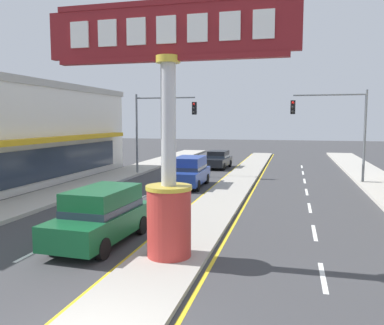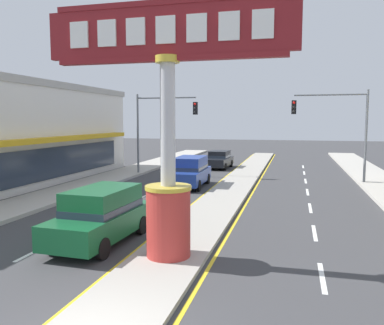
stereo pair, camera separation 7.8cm
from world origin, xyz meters
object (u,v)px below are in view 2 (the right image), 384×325
Objects in this scene: traffic_light_right_side at (338,120)px; suv_near_right_lane at (101,215)px; suv_far_right_lane at (190,171)px; sedan_near_left_lane at (219,159)px; traffic_light_left_side at (159,120)px; district_sign at (168,133)px.

suv_near_right_lane is (-9.14, -15.75, -3.26)m from traffic_light_right_side.
suv_far_right_lane is 10.13m from sedan_near_left_lane.
traffic_light_left_side is 17.16m from suv_near_right_lane.
traffic_light_right_side is 10.41m from suv_far_right_lane.
suv_near_right_lane is at bearing -89.98° from suv_far_right_lane.
district_sign is 13.70m from suv_far_right_lane.
suv_far_right_lane is at bearing 90.02° from suv_near_right_lane.
suv_near_right_lane and suv_far_right_lane have the same top height.
district_sign is at bearing -70.06° from traffic_light_left_side.
traffic_light_left_side is (-6.37, 17.55, 0.39)m from district_sign.
sedan_near_left_lane is (-0.00, 22.14, -0.20)m from suv_near_right_lane.
traffic_light_left_side is at bearing -122.26° from sedan_near_left_lane.
traffic_light_right_side reaches higher than suv_near_right_lane.
district_sign reaches higher than traffic_light_right_side.
traffic_light_left_side is at bearing 176.83° from traffic_light_right_side.
sedan_near_left_lane is at bearing 57.74° from traffic_light_left_side.
traffic_light_right_side reaches higher than suv_far_right_lane.
suv_far_right_lane is at bearing -90.02° from sedan_near_left_lane.
sedan_near_left_lane is at bearing 90.00° from suv_near_right_lane.
traffic_light_right_side is at bearing 22.23° from suv_far_right_lane.
traffic_light_right_side is at bearing -3.17° from traffic_light_left_side.
suv_far_right_lane is (3.58, -4.44, -3.26)m from traffic_light_left_side.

